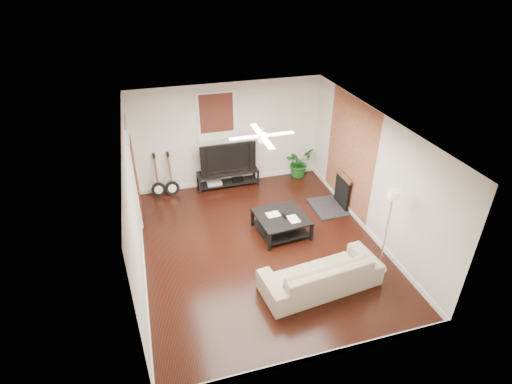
% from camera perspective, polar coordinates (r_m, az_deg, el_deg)
% --- Properties ---
extents(room, '(5.01, 6.01, 2.81)m').
position_cam_1_polar(room, '(8.19, 0.78, 0.13)').
color(room, black).
rests_on(room, ground).
extents(brick_accent, '(0.02, 2.20, 2.80)m').
position_cam_1_polar(brick_accent, '(9.90, 13.03, 5.01)').
color(brick_accent, '#985331').
rests_on(brick_accent, floor).
extents(fireplace, '(0.80, 1.10, 0.92)m').
position_cam_1_polar(fireplace, '(10.20, 11.00, 0.08)').
color(fireplace, black).
rests_on(fireplace, floor).
extents(window_back, '(1.00, 0.06, 1.30)m').
position_cam_1_polar(window_back, '(10.51, -5.57, 10.46)').
color(window_back, '#3E1311').
rests_on(window_back, wall_back).
extents(door_left, '(0.08, 1.00, 2.50)m').
position_cam_1_polar(door_left, '(9.66, -16.74, 2.81)').
color(door_left, white).
rests_on(door_left, wall_left).
extents(tv_stand, '(1.66, 0.44, 0.46)m').
position_cam_1_polar(tv_stand, '(11.08, -3.95, 1.89)').
color(tv_stand, black).
rests_on(tv_stand, floor).
extents(tv, '(1.48, 0.19, 0.85)m').
position_cam_1_polar(tv, '(10.80, -4.10, 4.99)').
color(tv, black).
rests_on(tv, tv_stand).
extents(coffee_table, '(1.17, 1.17, 0.45)m').
position_cam_1_polar(coffee_table, '(9.27, 3.55, -4.53)').
color(coffee_table, black).
rests_on(coffee_table, floor).
extents(sofa, '(2.38, 1.16, 0.67)m').
position_cam_1_polar(sofa, '(7.91, 9.08, -11.16)').
color(sofa, '#C0AA90').
rests_on(sofa, floor).
extents(floor_lamp, '(0.34, 0.34, 1.88)m').
position_cam_1_polar(floor_lamp, '(8.19, 17.81, -5.41)').
color(floor_lamp, silver).
rests_on(floor_lamp, floor).
extents(potted_plant, '(0.97, 0.94, 0.82)m').
position_cam_1_polar(potted_plant, '(11.58, 6.01, 4.13)').
color(potted_plant, '#1B5E1C').
rests_on(potted_plant, floor).
extents(guitar_left, '(0.38, 0.27, 1.19)m').
position_cam_1_polar(guitar_left, '(10.71, -13.77, 2.14)').
color(guitar_left, black).
rests_on(guitar_left, floor).
extents(guitar_right, '(0.39, 0.29, 1.19)m').
position_cam_1_polar(guitar_right, '(10.69, -11.90, 2.33)').
color(guitar_right, black).
rests_on(guitar_right, floor).
extents(ceiling_fan, '(1.24, 1.24, 0.32)m').
position_cam_1_polar(ceiling_fan, '(7.64, 0.84, 7.89)').
color(ceiling_fan, white).
rests_on(ceiling_fan, ceiling).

